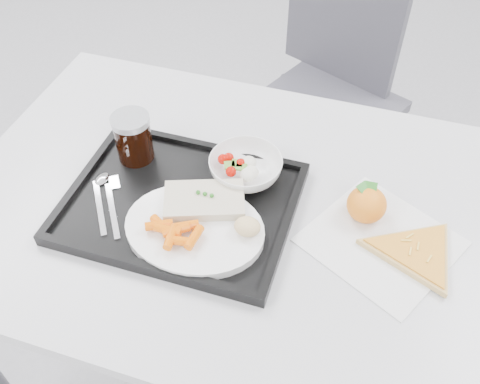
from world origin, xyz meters
TOP-DOWN VIEW (x-y plane):
  - table at (0.00, 0.30)m, footprint 1.20×0.80m
  - chair at (0.04, 1.12)m, footprint 0.55×0.56m
  - tray at (-0.12, 0.26)m, footprint 0.45×0.35m
  - dinner_plate at (-0.07, 0.19)m, footprint 0.27×0.27m
  - fish_fillet at (-0.07, 0.25)m, footprint 0.18×0.14m
  - bread_roll at (0.03, 0.21)m, footprint 0.06×0.06m
  - salad_bowl at (-0.02, 0.36)m, footprint 0.15×0.15m
  - cola_glass at (-0.26, 0.35)m, footprint 0.08×0.08m
  - cutlery at (-0.27, 0.22)m, footprint 0.13×0.16m
  - napkin at (0.27, 0.29)m, footprint 0.33×0.33m
  - tangerine at (0.23, 0.34)m, footprint 0.10×0.10m
  - pizza_slice at (0.34, 0.27)m, footprint 0.23×0.23m
  - carrot_pile at (-0.09, 0.16)m, footprint 0.11×0.08m
  - salad_contents at (-0.02, 0.35)m, footprint 0.09×0.07m

SIDE VIEW (x-z plane):
  - chair at x=0.04m, z-range 0.07..1.00m
  - table at x=0.00m, z-range 0.31..1.06m
  - napkin at x=0.27m, z-range 0.75..0.75m
  - tray at x=-0.12m, z-range 0.75..0.77m
  - pizza_slice at x=0.34m, z-range 0.75..0.77m
  - cutlery at x=-0.27m, z-range 0.76..0.77m
  - dinner_plate at x=-0.07m, z-range 0.77..0.78m
  - tangerine at x=0.23m, z-range 0.75..0.82m
  - salad_bowl at x=-0.02m, z-range 0.77..0.81m
  - fish_fillet at x=-0.07m, z-range 0.78..0.81m
  - carrot_pile at x=-0.09m, z-range 0.78..0.81m
  - bread_roll at x=0.03m, z-range 0.78..0.81m
  - salad_contents at x=-0.02m, z-range 0.79..0.81m
  - cola_glass at x=-0.26m, z-range 0.77..0.88m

